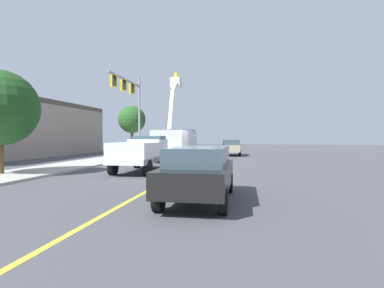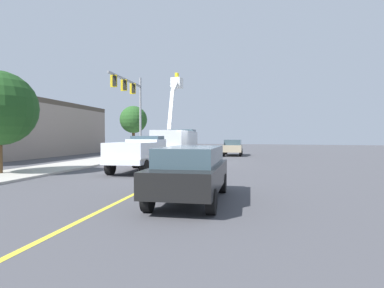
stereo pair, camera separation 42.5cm
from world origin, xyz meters
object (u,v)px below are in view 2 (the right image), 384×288
Objects in this scene: service_pickup_truck at (139,152)px; traffic_signal_mast at (132,98)px; traffic_cone_leading at (165,169)px; traffic_cone_mid_front at (206,153)px; utility_bucket_truck at (177,141)px; trailing_sedan at (191,170)px; passing_minivan at (233,146)px.

traffic_signal_mast is (9.86, 6.36, 4.50)m from service_pickup_truck.
traffic_cone_mid_front is (15.11, 2.53, -0.03)m from traffic_cone_leading.
utility_bucket_truck is 4.84m from traffic_cone_mid_front.
trailing_sedan is at bearing -139.78° from service_pickup_truck.
utility_bucket_truck is 1.68× the size of passing_minivan.
service_pickup_truck is 0.73× the size of traffic_signal_mast.
traffic_signal_mast is at bearing 35.95° from trailing_sedan.
trailing_sedan is 6.49× the size of traffic_cone_leading.
utility_bucket_truck is at bearing 164.36° from traffic_cone_mid_front.
utility_bucket_truck is at bearing 9.20° from service_pickup_truck.
service_pickup_truck is 8.64m from trailing_sedan.
traffic_cone_mid_front is at bearing -15.64° from utility_bucket_truck.
trailing_sedan reaches higher than traffic_cone_leading.
traffic_signal_mast reaches higher than service_pickup_truck.
passing_minivan reaches higher than traffic_cone_leading.
traffic_cone_leading is (-10.62, -3.79, -1.25)m from utility_bucket_truck.
traffic_signal_mast reaches higher than passing_minivan.
service_pickup_truck is at bearing 58.06° from traffic_cone_leading.
traffic_signal_mast reaches higher than traffic_cone_mid_front.
utility_bucket_truck reaches higher than passing_minivan.
utility_bucket_truck reaches higher than service_pickup_truck.
traffic_cone_leading is at bearing -121.94° from service_pickup_truck.
passing_minivan is at bearing 9.15° from trailing_sedan.
utility_bucket_truck is at bearing -97.94° from traffic_signal_mast.
trailing_sedan is at bearing -164.01° from traffic_cone_mid_front.
utility_bucket_truck is 6.33m from traffic_signal_mast.
traffic_signal_mast is (16.46, 11.94, 4.64)m from trailing_sedan.
traffic_cone_mid_front is 8.94m from traffic_signal_mast.
utility_bucket_truck is 8.38m from passing_minivan.
utility_bucket_truck is 10.94× the size of traffic_cone_leading.
passing_minivan is 1.00× the size of trailing_sedan.
traffic_signal_mast is at bearing 32.81° from service_pickup_truck.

